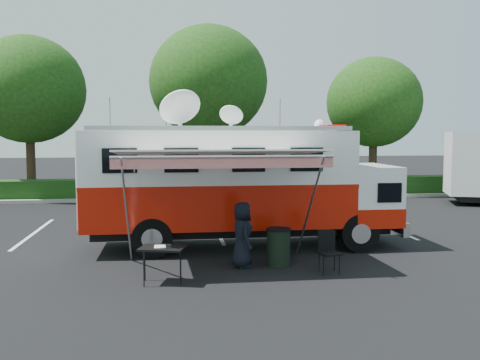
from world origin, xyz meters
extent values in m
plane|color=black|center=(0.00, 0.00, 0.00)|extent=(120.00, 120.00, 0.00)
cube|color=#9E998E|center=(4.00, 11.00, 0.07)|extent=(60.00, 0.35, 0.15)
cube|color=black|center=(4.00, 11.90, 0.50)|extent=(60.00, 1.20, 1.00)
cylinder|color=black|center=(-9.00, 13.00, 2.20)|extent=(0.44, 0.44, 4.40)
ellipsoid|color=#14380F|center=(-9.00, 13.00, 5.46)|extent=(5.63, 5.63, 5.35)
cylinder|color=black|center=(0.00, 13.00, 2.40)|extent=(0.44, 0.44, 4.80)
ellipsoid|color=#14380F|center=(0.00, 13.00, 5.95)|extent=(6.14, 6.14, 5.84)
cylinder|color=black|center=(9.00, 13.00, 2.00)|extent=(0.44, 0.44, 4.00)
ellipsoid|color=#14380F|center=(9.00, 13.00, 4.96)|extent=(5.12, 5.12, 4.86)
cube|color=silver|center=(-6.50, 3.00, 0.00)|extent=(0.12, 5.50, 0.01)
cube|color=silver|center=(-0.50, 3.00, 0.00)|extent=(0.12, 5.50, 0.01)
cube|color=silver|center=(5.50, 3.00, 0.00)|extent=(0.12, 5.50, 0.01)
cube|color=black|center=(0.00, 0.00, 0.54)|extent=(8.38, 1.36, 0.29)
cylinder|color=black|center=(3.12, -1.07, 0.54)|extent=(1.07, 0.31, 1.07)
cylinder|color=black|center=(3.12, 1.07, 0.54)|extent=(1.07, 0.31, 1.07)
cylinder|color=black|center=(-2.53, -1.07, 0.54)|extent=(1.07, 0.31, 1.07)
cylinder|color=black|center=(-2.53, 1.07, 0.54)|extent=(1.07, 0.31, 1.07)
cube|color=silver|center=(4.43, 0.00, 0.58)|extent=(0.19, 2.44, 0.39)
cube|color=white|center=(3.70, 0.00, 1.51)|extent=(1.36, 2.44, 1.66)
cube|color=red|center=(3.70, 0.00, 0.93)|extent=(1.38, 2.46, 0.54)
cube|color=black|center=(4.34, 0.00, 1.80)|extent=(0.12, 2.14, 0.68)
cube|color=red|center=(-0.68, 0.00, 1.27)|extent=(7.40, 2.44, 1.17)
cube|color=red|center=(-0.68, 0.00, 1.85)|extent=(7.42, 2.46, 0.10)
cube|color=white|center=(-0.68, 0.00, 2.58)|extent=(7.40, 2.44, 1.36)
cube|color=white|center=(-0.68, 0.00, 3.30)|extent=(7.40, 2.44, 0.08)
cube|color=#CC0505|center=(2.63, 0.00, 3.44)|extent=(0.54, 0.93, 0.16)
sphere|color=white|center=(2.53, 0.97, 3.54)|extent=(0.33, 0.33, 0.33)
ellipsoid|color=white|center=(-1.75, -0.15, 3.99)|extent=(1.17, 1.17, 0.35)
ellipsoid|color=white|center=(-0.29, 0.19, 3.80)|extent=(0.68, 0.68, 0.19)
cylinder|color=black|center=(-3.70, 0.39, 3.80)|extent=(0.02, 0.02, 0.97)
cylinder|color=black|center=(-2.14, 0.39, 3.80)|extent=(0.02, 0.02, 0.97)
cylinder|color=black|center=(1.17, 0.39, 3.80)|extent=(0.02, 0.02, 0.97)
cube|color=white|center=(-0.88, -2.39, 2.83)|extent=(4.87, 2.34, 0.20)
cube|color=red|center=(-0.88, -3.54, 2.65)|extent=(4.87, 0.04, 0.27)
cylinder|color=#B2B2B7|center=(-0.88, -3.56, 2.77)|extent=(4.87, 0.07, 0.07)
cylinder|color=#B2B2B7|center=(-3.06, -2.46, 1.39)|extent=(0.05, 2.53, 2.81)
cylinder|color=#B2B2B7|center=(1.31, -2.46, 1.39)|extent=(0.05, 2.53, 2.81)
imported|color=black|center=(-0.32, -2.32, 0.00)|extent=(0.64, 0.86, 1.61)
cube|color=black|center=(-2.23, -3.49, 0.78)|extent=(1.09, 0.89, 0.04)
cylinder|color=black|center=(-2.63, -3.73, 0.39)|extent=(0.02, 0.02, 0.78)
cylinder|color=black|center=(-2.63, -3.24, 0.39)|extent=(0.02, 0.02, 0.78)
cylinder|color=black|center=(-1.84, -3.73, 0.39)|extent=(0.02, 0.02, 0.78)
cylinder|color=black|center=(-1.84, -3.24, 0.39)|extent=(0.02, 0.02, 0.78)
cube|color=silver|center=(-2.28, -3.44, 0.81)|extent=(0.25, 0.34, 0.01)
cube|color=black|center=(1.63, -3.13, 0.47)|extent=(0.58, 0.58, 0.04)
cube|color=black|center=(1.63, -2.89, 0.73)|extent=(0.46, 0.17, 0.52)
cylinder|color=black|center=(1.45, -3.32, 0.23)|extent=(0.02, 0.02, 0.47)
cylinder|color=black|center=(1.45, -2.94, 0.23)|extent=(0.02, 0.02, 0.47)
cylinder|color=black|center=(1.82, -3.32, 0.23)|extent=(0.02, 0.02, 0.47)
cylinder|color=black|center=(1.82, -2.94, 0.23)|extent=(0.02, 0.02, 0.47)
cylinder|color=black|center=(0.60, -2.24, 0.44)|extent=(0.58, 0.58, 0.89)
cylinder|color=black|center=(0.60, -2.24, 0.91)|extent=(0.62, 0.62, 0.04)
camera|label=1|loc=(-2.05, -15.06, 3.27)|focal=40.00mm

